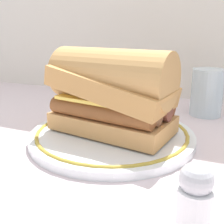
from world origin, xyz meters
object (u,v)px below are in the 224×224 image
plate (112,134)px  salt_shaker (194,206)px  drinking_glass (207,95)px  sausage_sandwich (112,92)px

plate → salt_shaker: salt_shaker is taller
drinking_glass → salt_shaker: 0.37m
drinking_glass → salt_shaker: size_ratio=1.28×
drinking_glass → plate: bearing=-124.2°
plate → salt_shaker: (0.14, -0.18, 0.03)m
sausage_sandwich → plate: bearing=113.6°
salt_shaker → plate: bearing=128.2°
plate → drinking_glass: 0.23m
sausage_sandwich → salt_shaker: (0.14, -0.18, -0.04)m
sausage_sandwich → salt_shaker: bearing=-42.3°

